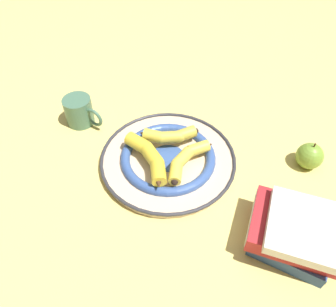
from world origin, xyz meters
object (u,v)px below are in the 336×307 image
banana_a (150,157)px  banana_b (169,136)px  coffee_mug (80,111)px  banana_c (186,158)px  decorative_bowl (168,159)px  apple (310,156)px  book_stack (296,233)px

banana_a → banana_b: (-0.01, -0.10, -0.00)m
coffee_mug → banana_a: bearing=-10.4°
banana_c → banana_a: bearing=-54.2°
decorative_bowl → coffee_mug: (0.32, -0.05, 0.03)m
banana_a → apple: bearing=-116.6°
coffee_mug → apple: size_ratio=1.58×
decorative_bowl → banana_b: bearing=-69.6°
banana_a → apple: apple is taller
book_stack → apple: size_ratio=2.47×
decorative_bowl → banana_b: 0.07m
banana_a → apple: 0.44m
banana_b → apple: bearing=-13.6°
apple → banana_b: bearing=14.2°
banana_c → decorative_bowl: bearing=-86.0°
apple → decorative_bowl: bearing=22.2°
coffee_mug → apple: (-0.68, -0.10, -0.01)m
banana_a → coffee_mug: bearing=18.8°
decorative_bowl → banana_c: 0.07m
banana_a → banana_b: 0.10m
banana_c → banana_b: bearing=-115.2°
banana_a → coffee_mug: 0.30m
decorative_bowl → book_stack: 0.38m
banana_c → book_stack: (-0.30, 0.11, 0.00)m
banana_a → banana_b: banana_a is taller
banana_c → apple: bearing=130.3°
coffee_mug → decorative_bowl: bearing=-0.6°
decorative_bowl → coffee_mug: 0.32m
banana_b → coffee_mug: coffee_mug is taller
decorative_bowl → apple: (-0.36, -0.15, 0.02)m
banana_b → banana_c: (-0.08, 0.06, -0.00)m
banana_b → book_stack: 0.41m
banana_b → book_stack: bearing=-52.3°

